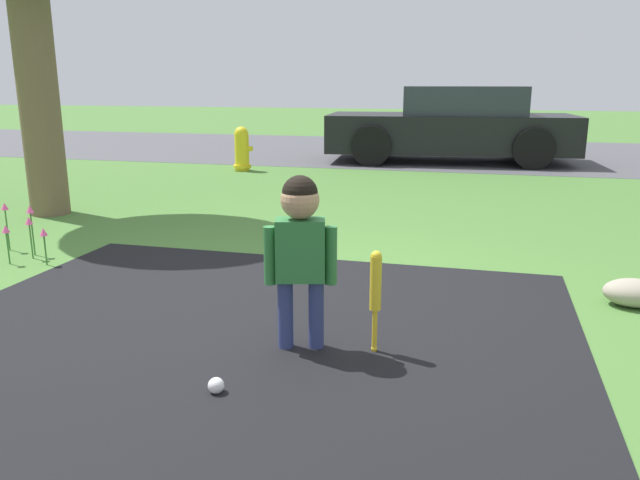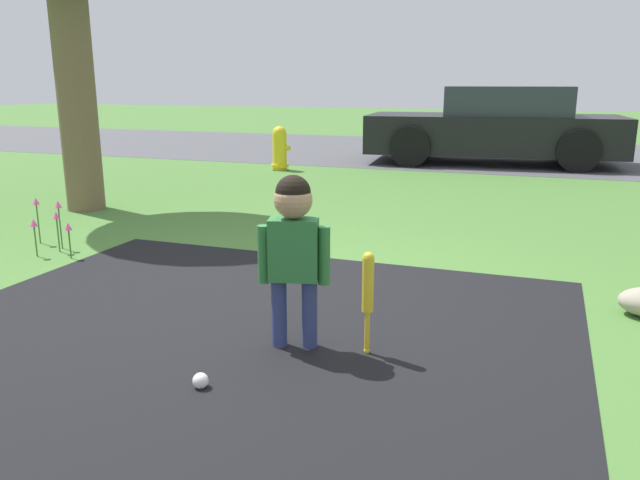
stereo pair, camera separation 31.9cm
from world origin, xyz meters
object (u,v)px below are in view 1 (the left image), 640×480
at_px(child, 300,238).
at_px(baseball_bat, 376,287).
at_px(parked_car, 452,126).
at_px(sports_ball, 216,385).
at_px(fire_hydrant, 242,149).

bearing_deg(child, baseball_bat, -7.95).
xyz_separation_m(child, parked_car, (0.32, 8.41, 0.02)).
bearing_deg(sports_ball, baseball_bat, 45.56).
bearing_deg(sports_ball, fire_hydrant, 110.68).
height_order(sports_ball, parked_car, parked_car).
relative_size(baseball_bat, fire_hydrant, 0.79).
height_order(child, parked_car, parked_car).
bearing_deg(fire_hydrant, sports_ball, -69.32).
distance_m(baseball_bat, sports_ball, 0.94).
relative_size(child, parked_car, 0.21).
distance_m(child, fire_hydrant, 6.99).
distance_m(child, parked_car, 8.42).
distance_m(sports_ball, parked_car, 9.03).
height_order(child, sports_ball, child).
xyz_separation_m(child, fire_hydrant, (-2.86, 6.37, -0.26)).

